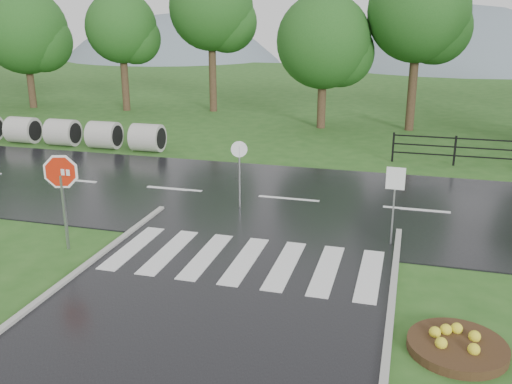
% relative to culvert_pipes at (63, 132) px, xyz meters
% --- Properties ---
extents(main_road, '(90.00, 8.00, 0.04)m').
position_rel_culvert_pipes_xyz_m(main_road, '(11.59, -5.00, -0.60)').
color(main_road, black).
rests_on(main_road, ground).
extents(crosswalk, '(6.50, 2.80, 0.02)m').
position_rel_culvert_pipes_xyz_m(crosswalk, '(11.59, -10.00, -0.54)').
color(crosswalk, silver).
rests_on(crosswalk, ground).
extents(hills, '(102.00, 48.00, 48.00)m').
position_rel_culvert_pipes_xyz_m(hills, '(15.08, 50.00, -16.14)').
color(hills, slate).
rests_on(hills, ground).
extents(treeline, '(83.20, 5.20, 10.00)m').
position_rel_culvert_pipes_xyz_m(treeline, '(12.59, 9.00, -0.60)').
color(treeline, '#194A16').
rests_on(treeline, ground).
extents(culvert_pipes, '(9.70, 1.20, 1.20)m').
position_rel_culvert_pipes_xyz_m(culvert_pipes, '(0.00, 0.00, 0.00)').
color(culvert_pipes, '#9E9B93').
rests_on(culvert_pipes, ground).
extents(stop_sign, '(1.14, 0.33, 2.65)m').
position_rel_culvert_pipes_xyz_m(stop_sign, '(6.97, -10.40, 1.25)').
color(stop_sign, '#939399').
rests_on(stop_sign, ground).
extents(flower_bed, '(1.77, 1.77, 0.35)m').
position_rel_culvert_pipes_xyz_m(flower_bed, '(16.35, -12.62, -0.47)').
color(flower_bed, '#332111').
rests_on(flower_bed, ground).
extents(reg_sign_small, '(0.47, 0.06, 2.13)m').
position_rel_culvert_pipes_xyz_m(reg_sign_small, '(14.96, -7.99, 0.91)').
color(reg_sign_small, '#939399').
rests_on(reg_sign_small, ground).
extents(reg_sign_round, '(0.48, 0.16, 2.14)m').
position_rel_culvert_pipes_xyz_m(reg_sign_round, '(10.30, -6.21, 0.76)').
color(reg_sign_round, '#939399').
rests_on(reg_sign_round, ground).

